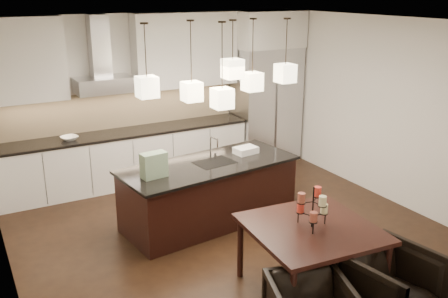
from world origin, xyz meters
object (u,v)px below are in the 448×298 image
refrigerator (266,105)px  armchair_right (391,287)px  island_body (209,194)px  dining_table (310,259)px

refrigerator → armchair_right: (-1.64, -4.77, -0.69)m
refrigerator → armchair_right: size_ratio=2.57×
refrigerator → island_body: 2.99m
island_body → armchair_right: size_ratio=2.86×
dining_table → armchair_right: (0.37, -0.81, -0.01)m
dining_table → armchair_right: size_ratio=1.54×
refrigerator → island_body: bearing=-138.9°
refrigerator → dining_table: bearing=-117.0°
island_body → dining_table: island_body is taller
armchair_right → dining_table: bearing=106.2°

